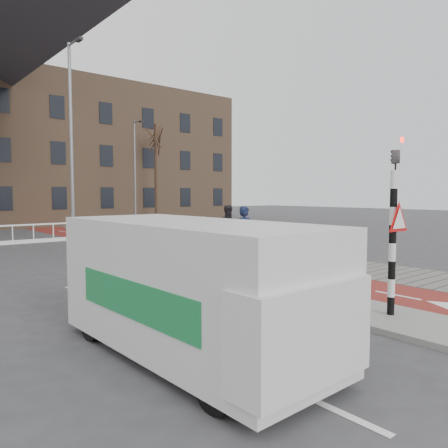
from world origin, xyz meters
TOP-DOWN VIEW (x-y plane):
  - ground at (0.00, 0.00)m, footprint 120.00×120.00m
  - bike_lane at (1.50, 10.00)m, footprint 2.50×60.00m
  - sidewalk at (4.30, 10.00)m, footprint 3.00×60.00m
  - curb_island at (-0.70, 4.00)m, footprint 1.80×16.00m
  - traffic_signal at (-0.60, -2.02)m, footprint 0.80×0.80m
  - bollard at (-0.47, 0.16)m, footprint 0.12×0.12m
  - cyclist_near at (1.01, 4.10)m, footprint 0.75×2.07m
  - cyclist_far at (2.45, 6.63)m, footprint 1.04×2.02m
  - van at (-4.79, -0.99)m, footprint 2.09×4.96m
  - tree_right at (10.04, 24.98)m, footprint 0.25×0.25m
  - streetlight_near at (-2.45, 10.20)m, footprint 0.12×0.12m
  - streetlight_right at (6.87, 22.66)m, footprint 0.12×0.12m

SIDE VIEW (x-z plane):
  - ground at x=0.00m, z-range 0.00..0.00m
  - bike_lane at x=1.50m, z-range 0.00..0.01m
  - sidewalk at x=4.30m, z-range 0.00..0.01m
  - curb_island at x=-0.70m, z-range 0.00..0.12m
  - bollard at x=-0.47m, z-range 0.12..0.98m
  - cyclist_near at x=1.01m, z-range -0.34..1.78m
  - cyclist_far at x=2.45m, z-range -0.17..1.90m
  - van at x=-4.79m, z-range 0.06..2.17m
  - traffic_signal at x=-0.60m, z-range 0.15..3.83m
  - streetlight_right at x=6.87m, z-range 0.00..7.85m
  - streetlight_near at x=-2.45m, z-range 0.00..8.21m
  - tree_right at x=10.04m, z-range 0.00..8.23m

